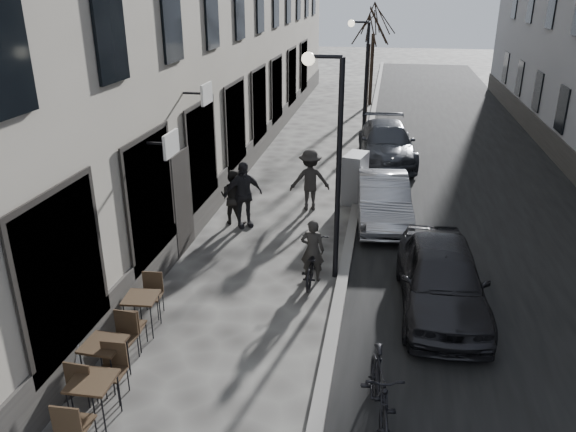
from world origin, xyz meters
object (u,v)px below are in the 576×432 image
(tree_near, at_px, (369,26))
(car_near, at_px, (442,278))
(bistro_set_a, at_px, (94,397))
(streetlamp_far, at_px, (362,70))
(pedestrian_near, at_px, (233,197))
(utility_cabinet, at_px, (355,178))
(car_far, at_px, (387,143))
(sign_board, at_px, (67,368))
(tree_far, at_px, (374,19))
(moped, at_px, (379,391))
(car_mid, at_px, (383,199))
(streetlamp_near, at_px, (332,145))
(pedestrian_mid, at_px, (310,180))
(bicycle, at_px, (312,262))
(bistro_set_b, at_px, (105,359))
(bistro_set_c, at_px, (142,310))
(pedestrian_far, at_px, (243,195))

(tree_near, height_order, car_near, tree_near)
(car_near, bearing_deg, tree_near, 96.17)
(tree_near, distance_m, bistro_set_a, 21.05)
(streetlamp_far, bearing_deg, pedestrian_near, -107.97)
(utility_cabinet, distance_m, car_far, 4.77)
(bistro_set_a, distance_m, sign_board, 1.04)
(tree_far, xyz_separation_m, bistro_set_a, (-3.08, -26.40, -4.18))
(sign_board, relative_size, moped, 0.55)
(streetlamp_far, xyz_separation_m, tree_near, (0.07, 3.00, 1.50))
(pedestrian_near, xyz_separation_m, car_mid, (4.19, 0.91, -0.13))
(streetlamp_near, xyz_separation_m, sign_board, (-3.84, -4.77, -2.72))
(tree_far, height_order, utility_cabinet, tree_far)
(streetlamp_far, height_order, pedestrian_mid, streetlamp_far)
(utility_cabinet, xyz_separation_m, pedestrian_mid, (-1.30, -0.89, 0.15))
(bistro_set_a, height_order, moped, moped)
(bistro_set_a, xyz_separation_m, bicycle, (2.67, 5.16, -0.03))
(bistro_set_a, xyz_separation_m, utility_cabinet, (3.28, 10.47, 0.29))
(pedestrian_near, bearing_deg, car_near, 155.86)
(streetlamp_near, bearing_deg, car_far, 83.15)
(utility_cabinet, distance_m, moped, 9.76)
(bicycle, height_order, car_mid, car_mid)
(bistro_set_b, xyz_separation_m, car_far, (4.46, 14.24, 0.24))
(streetlamp_near, xyz_separation_m, tree_far, (0.07, 21.00, 1.50))
(bistro_set_c, xyz_separation_m, car_mid, (4.50, 6.51, 0.20))
(bicycle, bearing_deg, bistro_set_b, 55.63)
(sign_board, relative_size, utility_cabinet, 0.69)
(bistro_set_c, height_order, car_far, car_far)
(sign_board, bearing_deg, tree_far, 102.96)
(tree_near, height_order, utility_cabinet, tree_near)
(tree_near, xyz_separation_m, pedestrian_far, (-2.74, -12.46, -3.72))
(streetlamp_far, distance_m, moped, 16.88)
(streetlamp_near, distance_m, bistro_set_c, 5.17)
(car_mid, bearing_deg, tree_near, 90.40)
(tree_near, relative_size, bistro_set_a, 3.54)
(pedestrian_mid, bearing_deg, bistro_set_a, 64.28)
(sign_board, bearing_deg, car_near, 52.31)
(pedestrian_mid, bearing_deg, tree_far, -107.76)
(moped, bearing_deg, tree_near, 85.25)
(bicycle, distance_m, pedestrian_far, 3.66)
(sign_board, bearing_deg, pedestrian_near, 105.28)
(streetlamp_near, relative_size, tree_far, 0.89)
(bistro_set_c, relative_size, moped, 0.80)
(sign_board, height_order, car_mid, car_mid)
(tree_near, distance_m, utility_cabinet, 10.66)
(tree_near, xyz_separation_m, car_far, (1.10, -5.25, -3.94))
(sign_board, bearing_deg, bistro_set_c, 96.28)
(tree_far, bearing_deg, sign_board, -98.63)
(tree_far, height_order, bistro_set_b, tree_far)
(bistro_set_c, bearing_deg, tree_far, 76.50)
(pedestrian_near, bearing_deg, car_far, -110.63)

